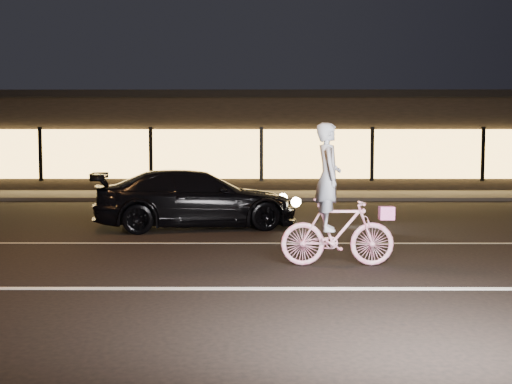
{
  "coord_description": "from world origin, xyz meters",
  "views": [
    {
      "loc": [
        -0.14,
        -8.39,
        1.67
      ],
      "look_at": [
        -0.17,
        0.6,
        1.05
      ],
      "focal_mm": 40.0,
      "sensor_mm": 36.0,
      "label": 1
    }
  ],
  "objects": [
    {
      "name": "lane_stripe_near",
      "position": [
        0.0,
        -1.5,
        0.0
      ],
      "size": [
        60.0,
        0.12,
        0.01
      ],
      "primitive_type": "cube",
      "color": "silver",
      "rests_on": "ground"
    },
    {
      "name": "sedan",
      "position": [
        -1.5,
        4.14,
        0.64
      ],
      "size": [
        4.7,
        2.65,
        1.29
      ],
      "rotation": [
        0.0,
        0.0,
        1.77
      ],
      "color": "black",
      "rests_on": "ground"
    },
    {
      "name": "cyclist",
      "position": [
        0.99,
        -0.08,
        0.75
      ],
      "size": [
        1.67,
        0.57,
        2.1
      ],
      "rotation": [
        0.0,
        0.0,
        1.57
      ],
      "color": "#DB2A6A",
      "rests_on": "ground"
    },
    {
      "name": "lane_stripe_far",
      "position": [
        0.0,
        2.0,
        0.0
      ],
      "size": [
        60.0,
        0.1,
        0.01
      ],
      "primitive_type": "cube",
      "color": "gray",
      "rests_on": "ground"
    },
    {
      "name": "storefront",
      "position": [
        0.0,
        18.97,
        2.15
      ],
      "size": [
        25.4,
        8.42,
        4.2
      ],
      "color": "black",
      "rests_on": "ground"
    },
    {
      "name": "ground",
      "position": [
        0.0,
        0.0,
        0.0
      ],
      "size": [
        90.0,
        90.0,
        0.0
      ],
      "primitive_type": "plane",
      "color": "black",
      "rests_on": "ground"
    },
    {
      "name": "sidewalk",
      "position": [
        0.0,
        13.0,
        0.06
      ],
      "size": [
        30.0,
        4.0,
        0.12
      ],
      "primitive_type": "cube",
      "color": "#383533",
      "rests_on": "ground"
    }
  ]
}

